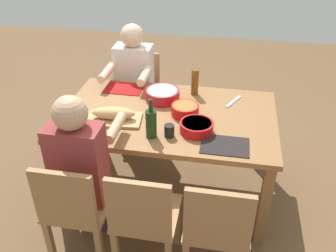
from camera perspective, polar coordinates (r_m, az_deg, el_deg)
The scene contains 21 objects.
ground_plane at distance 3.24m, azimuth 0.00°, elevation -9.44°, with size 8.00×8.00×0.00m, color brown.
dining_table at distance 2.84m, azimuth 0.00°, elevation 0.46°, with size 1.63×1.01×0.74m.
chair_near_right at distance 2.28m, azimuth 7.61°, elevation -15.35°, with size 0.40×0.40×0.85m.
chair_near_center at distance 2.32m, azimuth -3.78°, elevation -13.98°, with size 0.40×0.40×0.85m.
chair_far_left at distance 3.72m, azimuth -4.51°, elevation 5.50°, with size 0.40×0.40×0.85m.
diner_far_left at distance 3.47m, azimuth -5.41°, elevation 7.30°, with size 0.41×0.53×1.20m.
chair_near_left at distance 2.44m, azimuth -14.26°, elevation -12.23°, with size 0.40×0.40×0.85m.
diner_near_left at distance 2.43m, azimuth -13.29°, elevation -5.66°, with size 0.41×0.53×1.20m.
serving_bowl_pasta at distance 2.97m, azimuth -0.87°, elevation 4.94°, with size 0.28×0.28×0.09m.
serving_bowl_salad at distance 2.57m, azimuth 4.44°, elevation -0.07°, with size 0.24×0.24×0.08m.
serving_bowl_fruit at distance 2.76m, azimuth 2.66°, elevation 2.59°, with size 0.21×0.21×0.08m.
cutting_board at distance 2.74m, azimuth -8.37°, elevation 1.01°, with size 0.40×0.22×0.02m, color tan.
bread_loaf at distance 2.71m, azimuth -8.46°, elevation 2.00°, with size 0.32×0.11×0.09m, color tan.
wine_bottle at distance 2.48m, azimuth -2.63°, elevation 0.46°, with size 0.08×0.08×0.29m.
beer_bottle at distance 3.04m, azimuth 4.19°, elevation 6.80°, with size 0.06×0.06×0.22m, color brown.
wine_glass at distance 2.53m, azimuth -14.47°, elevation 0.28°, with size 0.08×0.08×0.17m.
placemat_near_right at distance 2.47m, azimuth 8.80°, elevation -3.01°, with size 0.32×0.23×0.01m, color black.
cup_near_center at distance 2.52m, azimuth 0.20°, elevation -0.74°, with size 0.07×0.07×0.09m, color black.
placemat_far_left at distance 3.19m, azimuth -6.83°, elevation 5.80°, with size 0.32×0.23×0.01m, color maroon.
carving_knife at distance 3.01m, azimuth 10.13°, elevation 3.76°, with size 0.23×0.02×0.01m, color silver.
napkin_stack at distance 2.82m, azimuth -14.32°, elevation 1.29°, with size 0.14×0.14×0.02m, color white.
Camera 1 is at (0.43, -2.37, 2.16)m, focal length 39.34 mm.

